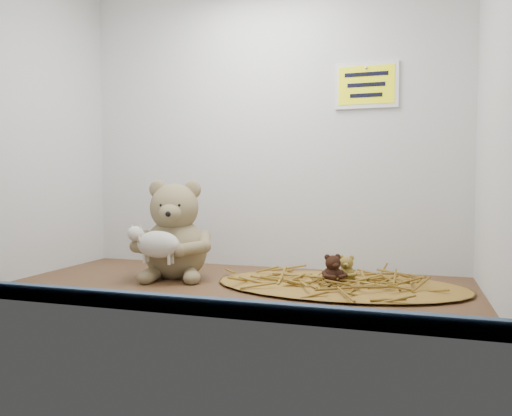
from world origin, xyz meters
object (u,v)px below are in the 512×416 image
(toy_lamb, at_px, (158,244))
(mini_teddy_tan, at_px, (346,268))
(main_teddy, at_px, (175,229))
(mini_teddy_brown, at_px, (333,268))

(toy_lamb, bearing_deg, mini_teddy_tan, 14.58)
(main_teddy, xyz_separation_m, mini_teddy_brown, (0.45, -0.02, -0.08))
(main_teddy, height_order, toy_lamb, main_teddy)
(main_teddy, relative_size, toy_lamb, 1.76)
(toy_lamb, height_order, mini_teddy_tan, toy_lamb)
(toy_lamb, relative_size, mini_teddy_tan, 2.21)
(main_teddy, distance_m, toy_lamb, 0.10)
(main_teddy, distance_m, mini_teddy_brown, 0.45)
(mini_teddy_brown, bearing_deg, mini_teddy_tan, 27.03)
(main_teddy, relative_size, mini_teddy_brown, 3.49)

